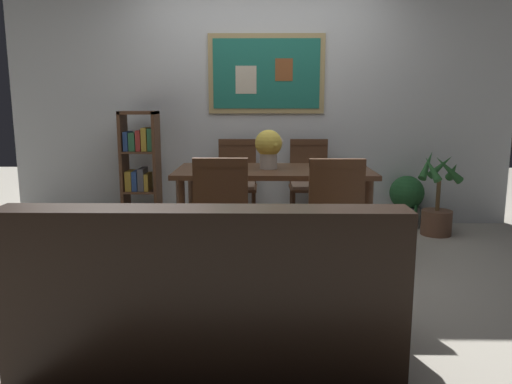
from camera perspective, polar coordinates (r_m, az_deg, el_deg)
ground_plane at (r=3.96m, az=0.54°, el=-8.74°), size 12.00×12.00×0.00m
wall_back_with_painting at (r=5.29m, az=0.65°, el=10.49°), size 5.20×0.14×2.60m
dining_table at (r=4.29m, az=2.02°, el=1.43°), size 1.66×0.81×0.72m
dining_chair_far_left at (r=5.05m, az=-2.18°, el=1.73°), size 0.40×0.41×0.91m
dining_chair_near_right at (r=3.58m, az=8.87°, el=-1.99°), size 0.40×0.41×0.91m
dining_chair_near_left at (r=3.59m, az=-3.90°, el=-1.85°), size 0.40×0.41×0.91m
dining_chair_far_right at (r=5.07m, az=6.07°, el=1.71°), size 0.40×0.41×0.91m
leather_couch at (r=2.58m, az=-5.20°, el=-12.15°), size 1.80×0.84×0.84m
bookshelf at (r=5.15m, az=-12.95°, el=1.83°), size 0.36×0.28×1.19m
potted_ivy at (r=5.38m, az=16.77°, el=-0.87°), size 0.35×0.35×0.56m
potted_palm at (r=5.17m, az=19.96°, el=-1.47°), size 0.40×0.42×0.83m
flower_vase at (r=4.26m, az=1.46°, el=5.20°), size 0.24×0.23×0.33m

